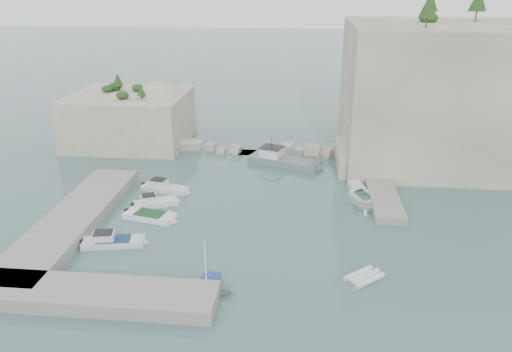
# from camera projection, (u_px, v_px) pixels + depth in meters

# --- Properties ---
(ground) EXTENTS (400.00, 400.00, 0.00)m
(ground) POSITION_uv_depth(u_px,v_px,m) (250.00, 229.00, 47.35)
(ground) COLOR #476A6B
(ground) RESTS_ON ground
(cliff_east) EXTENTS (26.00, 22.00, 17.00)m
(cliff_east) POSITION_uv_depth(u_px,v_px,m) (449.00, 93.00, 63.29)
(cliff_east) COLOR beige
(cliff_east) RESTS_ON ground
(cliff_terrace) EXTENTS (8.00, 10.00, 2.50)m
(cliff_terrace) POSITION_uv_depth(u_px,v_px,m) (369.00, 157.00, 62.30)
(cliff_terrace) COLOR beige
(cliff_terrace) RESTS_ON ground
(outcrop_west) EXTENTS (16.00, 14.00, 7.00)m
(outcrop_west) POSITION_uv_depth(u_px,v_px,m) (130.00, 118.00, 71.01)
(outcrop_west) COLOR beige
(outcrop_west) RESTS_ON ground
(quay_west) EXTENTS (5.00, 24.00, 1.10)m
(quay_west) POSITION_uv_depth(u_px,v_px,m) (73.00, 220.00, 47.81)
(quay_west) COLOR #9E9689
(quay_west) RESTS_ON ground
(quay_south) EXTENTS (18.00, 4.00, 1.10)m
(quay_south) POSITION_uv_depth(u_px,v_px,m) (95.00, 295.00, 36.53)
(quay_south) COLOR #9E9689
(quay_south) RESTS_ON ground
(ledge_east) EXTENTS (3.00, 16.00, 0.80)m
(ledge_east) POSITION_uv_depth(u_px,v_px,m) (381.00, 189.00, 55.17)
(ledge_east) COLOR #9E9689
(ledge_east) RESTS_ON ground
(breakwater) EXTENTS (28.00, 3.00, 1.40)m
(breakwater) POSITION_uv_depth(u_px,v_px,m) (261.00, 148.00, 67.50)
(breakwater) COLOR beige
(breakwater) RESTS_ON ground
(motorboat_a) EXTENTS (6.10, 2.96, 1.40)m
(motorboat_a) POSITION_uv_depth(u_px,v_px,m) (166.00, 191.00, 55.71)
(motorboat_a) COLOR silver
(motorboat_a) RESTS_ON ground
(motorboat_d) EXTENTS (6.16, 2.86, 1.40)m
(motorboat_d) POSITION_uv_depth(u_px,v_px,m) (114.00, 245.00, 44.46)
(motorboat_d) COLOR silver
(motorboat_d) RESTS_ON ground
(motorboat_c) EXTENTS (5.91, 3.25, 0.70)m
(motorboat_c) POSITION_uv_depth(u_px,v_px,m) (150.00, 218.00, 49.33)
(motorboat_c) COLOR white
(motorboat_c) RESTS_ON ground
(motorboat_b) EXTENTS (5.19, 3.61, 1.40)m
(motorboat_b) POSITION_uv_depth(u_px,v_px,m) (156.00, 205.00, 52.14)
(motorboat_b) COLOR silver
(motorboat_b) RESTS_ON ground
(rowboat) EXTENTS (4.52, 3.41, 0.89)m
(rowboat) POSITION_uv_depth(u_px,v_px,m) (207.00, 292.00, 37.85)
(rowboat) COLOR silver
(rowboat) RESTS_ON ground
(inflatable_dinghy) EXTENTS (3.46, 3.29, 0.44)m
(inflatable_dinghy) POSITION_uv_depth(u_px,v_px,m) (364.00, 279.00, 39.48)
(inflatable_dinghy) COLOR silver
(inflatable_dinghy) RESTS_ON ground
(tender_east_a) EXTENTS (3.62, 3.31, 1.62)m
(tender_east_a) POSITION_uv_depth(u_px,v_px,m) (365.00, 210.00, 51.09)
(tender_east_a) COLOR white
(tender_east_a) RESTS_ON ground
(tender_east_b) EXTENTS (3.07, 4.45, 0.70)m
(tender_east_b) POSITION_uv_depth(u_px,v_px,m) (363.00, 200.00, 53.36)
(tender_east_b) COLOR white
(tender_east_b) RESTS_ON ground
(tender_east_c) EXTENTS (2.41, 4.74, 0.70)m
(tender_east_c) POSITION_uv_depth(u_px,v_px,m) (359.00, 192.00, 55.40)
(tender_east_c) COLOR silver
(tender_east_c) RESTS_ON ground
(tender_east_d) EXTENTS (4.36, 2.42, 1.59)m
(tender_east_d) POSITION_uv_depth(u_px,v_px,m) (356.00, 177.00, 59.69)
(tender_east_d) COLOR silver
(tender_east_d) RESTS_ON ground
(work_boat) EXTENTS (10.43, 6.26, 2.20)m
(work_boat) POSITION_uv_depth(u_px,v_px,m) (285.00, 164.00, 63.55)
(work_boat) COLOR slate
(work_boat) RESTS_ON ground
(rowboat_mast) EXTENTS (0.10, 0.10, 4.20)m
(rowboat_mast) POSITION_uv_depth(u_px,v_px,m) (205.00, 263.00, 36.90)
(rowboat_mast) COLOR white
(rowboat_mast) RESTS_ON rowboat
(vegetation) EXTENTS (53.48, 13.88, 13.40)m
(vegetation) POSITION_uv_depth(u_px,v_px,m) (414.00, 14.00, 61.57)
(vegetation) COLOR #1E4219
(vegetation) RESTS_ON ground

